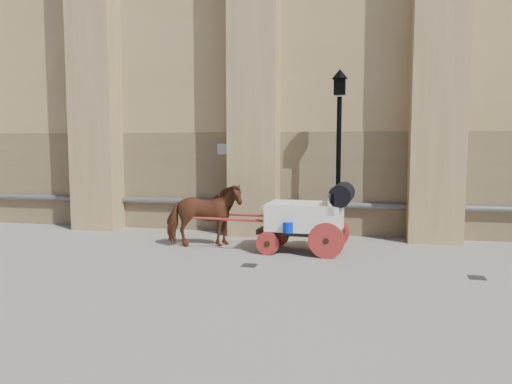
# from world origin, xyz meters

# --- Properties ---
(ground) EXTENTS (90.00, 90.00, 0.00)m
(ground) POSITION_xyz_m (0.00, 0.00, 0.00)
(ground) COLOR gray
(ground) RESTS_ON ground
(horse) EXTENTS (2.11, 1.42, 1.64)m
(horse) POSITION_xyz_m (-1.89, 1.64, 0.82)
(horse) COLOR brown
(horse) RESTS_ON ground
(carriage) EXTENTS (3.97, 1.43, 1.71)m
(carriage) POSITION_xyz_m (0.86, 1.55, 0.92)
(carriage) COLOR black
(carriage) RESTS_ON ground
(street_lamp) EXTENTS (0.43, 0.43, 4.63)m
(street_lamp) POSITION_xyz_m (1.44, 3.10, 2.48)
(street_lamp) COLOR black
(street_lamp) RESTS_ON ground
(drain_grate_near) EXTENTS (0.32, 0.32, 0.01)m
(drain_grate_near) POSITION_xyz_m (-0.29, -0.08, 0.01)
(drain_grate_near) COLOR black
(drain_grate_near) RESTS_ON ground
(drain_grate_far) EXTENTS (0.33, 0.33, 0.01)m
(drain_grate_far) POSITION_xyz_m (4.36, -0.09, 0.01)
(drain_grate_far) COLOR black
(drain_grate_far) RESTS_ON ground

